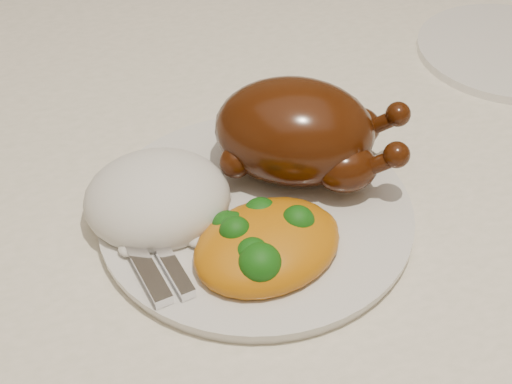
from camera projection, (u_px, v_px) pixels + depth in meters
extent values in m
cube|color=brown|center=(287.00, 206.00, 0.69)|extent=(1.60, 0.90, 0.04)
cube|color=white|center=(287.00, 188.00, 0.68)|extent=(1.72, 1.02, 0.01)
cube|color=white|center=(198.00, 17.00, 1.10)|extent=(1.72, 0.01, 0.18)
cylinder|color=silver|center=(256.00, 213.00, 0.64)|extent=(0.37, 0.37, 0.01)
cylinder|color=silver|center=(509.00, 50.00, 0.85)|extent=(0.28, 0.28, 0.01)
ellipsoid|color=#411B07|center=(294.00, 131.00, 0.64)|extent=(0.18, 0.16, 0.09)
ellipsoid|color=#411B07|center=(285.00, 117.00, 0.62)|extent=(0.08, 0.07, 0.04)
ellipsoid|color=#411B07|center=(347.00, 169.00, 0.62)|extent=(0.06, 0.04, 0.04)
sphere|color=#411B07|center=(397.00, 155.00, 0.61)|extent=(0.02, 0.02, 0.02)
ellipsoid|color=#411B07|center=(352.00, 129.00, 0.67)|extent=(0.06, 0.04, 0.04)
sphere|color=#411B07|center=(398.00, 114.00, 0.65)|extent=(0.02, 0.02, 0.02)
sphere|color=#411B07|center=(236.00, 162.00, 0.63)|extent=(0.03, 0.03, 0.03)
sphere|color=#411B07|center=(249.00, 117.00, 0.68)|extent=(0.03, 0.03, 0.03)
ellipsoid|color=white|center=(157.00, 199.00, 0.62)|extent=(0.13, 0.12, 0.07)
ellipsoid|color=orange|center=(267.00, 246.00, 0.59)|extent=(0.16, 0.14, 0.04)
ellipsoid|color=orange|center=(304.00, 230.00, 0.60)|extent=(0.06, 0.05, 0.03)
ellipsoid|color=#0E3909|center=(260.00, 263.00, 0.55)|extent=(0.04, 0.04, 0.03)
ellipsoid|color=#0E3909|center=(304.00, 226.00, 0.60)|extent=(0.02, 0.02, 0.02)
ellipsoid|color=#0E3909|center=(226.00, 224.00, 0.59)|extent=(0.02, 0.02, 0.02)
ellipsoid|color=#0E3909|center=(233.00, 228.00, 0.59)|extent=(0.03, 0.03, 0.03)
ellipsoid|color=#0E3909|center=(227.00, 226.00, 0.60)|extent=(0.03, 0.03, 0.03)
ellipsoid|color=#0E3909|center=(261.00, 213.00, 0.60)|extent=(0.03, 0.03, 0.03)
ellipsoid|color=#0E3909|center=(267.00, 279.00, 0.56)|extent=(0.02, 0.02, 0.02)
ellipsoid|color=#0E3909|center=(253.00, 254.00, 0.56)|extent=(0.03, 0.03, 0.03)
ellipsoid|color=#0E3909|center=(235.00, 232.00, 0.58)|extent=(0.03, 0.03, 0.03)
ellipsoid|color=#0E3909|center=(298.00, 223.00, 0.59)|extent=(0.03, 0.03, 0.03)
cube|color=silver|center=(137.00, 208.00, 0.63)|extent=(0.04, 0.11, 0.00)
cube|color=silver|center=(148.00, 272.00, 0.57)|extent=(0.03, 0.07, 0.01)
cube|color=silver|center=(170.00, 264.00, 0.58)|extent=(0.03, 0.08, 0.01)
cube|color=silver|center=(158.00, 204.00, 0.63)|extent=(0.03, 0.08, 0.00)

